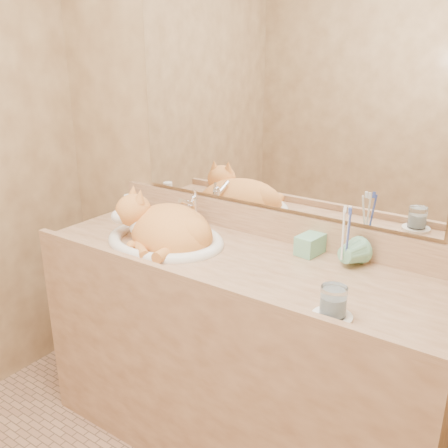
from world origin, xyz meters
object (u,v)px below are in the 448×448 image
Objects in this scene: vanity_counter at (236,357)px; soap_dispenser at (302,237)px; sink_basin at (165,224)px; cat at (164,226)px; toothbrush_cup at (344,257)px; water_glass at (333,301)px.

vanity_counter is 0.56m from soap_dispenser.
cat reaches higher than sink_basin.
sink_basin is at bearing -154.77° from soap_dispenser.
cat is 2.41× the size of soap_dispenser.
sink_basin is at bearing -166.93° from toothbrush_cup.
soap_dispenser is (0.53, 0.16, 0.02)m from cat.
cat is 0.82m from water_glass.
vanity_counter is at bearing -158.51° from toothbrush_cup.
soap_dispenser is at bearing 40.43° from cat.
water_glass reaches higher than toothbrush_cup.
cat is 4.50× the size of water_glass.
cat reaches higher than vanity_counter.
toothbrush_cup is 0.35m from water_glass.
soap_dispenser is 1.87× the size of water_glass.
water_glass is (0.79, -0.18, -0.02)m from sink_basin.
soap_dispenser is 1.64× the size of toothbrush_cup.
soap_dispenser is at bearing 37.15° from vanity_counter.
toothbrush_cup is 1.14× the size of water_glass.
soap_dispenser reaches higher than toothbrush_cup.
sink_basin reaches higher than vanity_counter.
vanity_counter is 0.60m from sink_basin.
toothbrush_cup is at bearing 107.02° from water_glass.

